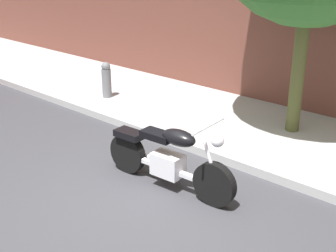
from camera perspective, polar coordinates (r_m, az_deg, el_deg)
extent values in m
plane|color=#38383D|center=(6.12, -2.61, -9.24)|extent=(60.00, 60.00, 0.00)
cube|color=#AAAAAA|center=(8.20, 11.56, -0.72)|extent=(25.84, 2.78, 0.14)
cylinder|color=black|center=(5.87, 5.92, -7.39)|extent=(0.61, 0.16, 0.61)
cylinder|color=black|center=(6.70, -5.15, -3.47)|extent=(0.61, 0.16, 0.61)
cube|color=silver|center=(6.23, 0.00, -4.92)|extent=(0.46, 0.31, 0.32)
cube|color=silver|center=(6.26, 0.00, -5.49)|extent=(1.37, 0.16, 0.06)
ellipsoid|color=black|center=(5.94, 1.37, -1.50)|extent=(0.53, 0.29, 0.22)
cube|color=black|center=(6.16, -1.32, -1.19)|extent=(0.49, 0.27, 0.10)
cube|color=black|center=(6.53, -4.92, -1.03)|extent=(0.45, 0.27, 0.10)
cylinder|color=silver|center=(5.77, 5.52, -4.79)|extent=(0.27, 0.07, 0.58)
cylinder|color=silver|center=(5.59, 5.19, -0.01)|extent=(0.08, 0.70, 0.04)
sphere|color=silver|center=(5.58, 6.33, -1.87)|extent=(0.17, 0.17, 0.17)
cylinder|color=silver|center=(6.52, -0.87, -4.59)|extent=(0.80, 0.14, 0.09)
cylinder|color=#484B26|center=(7.87, 16.35, 7.63)|extent=(0.23, 0.23, 2.68)
cylinder|color=slate|center=(9.72, -7.80, 5.03)|extent=(0.20, 0.20, 0.75)
sphere|color=slate|center=(9.60, -7.93, 7.51)|extent=(0.19, 0.19, 0.19)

